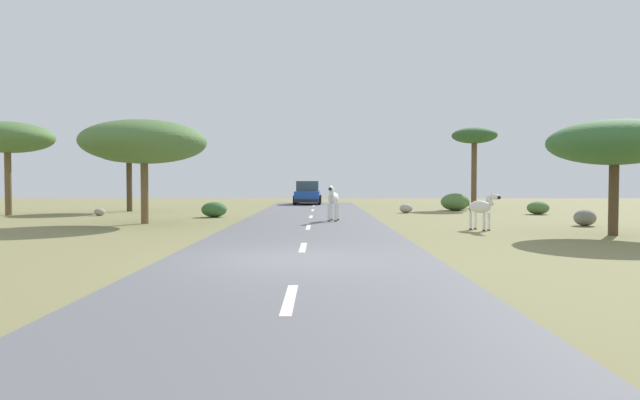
{
  "coord_description": "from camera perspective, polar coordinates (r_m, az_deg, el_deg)",
  "views": [
    {
      "loc": [
        0.71,
        -11.56,
        1.72
      ],
      "look_at": [
        0.63,
        7.89,
        1.06
      ],
      "focal_mm": 30.03,
      "sensor_mm": 36.0,
      "label": 1
    }
  ],
  "objects": [
    {
      "name": "ground_plane",
      "position": [
        11.71,
        -3.26,
        -6.51
      ],
      "size": [
        90.0,
        90.0,
        0.0
      ],
      "primitive_type": "plane",
      "color": "olive"
    },
    {
      "name": "bush_3",
      "position": [
        26.65,
        -10.99,
        -1.0
      ],
      "size": [
        1.24,
        1.12,
        0.75
      ],
      "primitive_type": "ellipsoid",
      "color": "#386633",
      "rests_on": "ground_plane"
    },
    {
      "name": "car_0",
      "position": [
        40.43,
        -1.09,
        0.7
      ],
      "size": [
        2.09,
        4.38,
        1.74
      ],
      "rotation": [
        0.0,
        0.0,
        3.12
      ],
      "color": "#1E479E",
      "rests_on": "road"
    },
    {
      "name": "tree_1",
      "position": [
        33.22,
        -19.46,
        4.86
      ],
      "size": [
        3.81,
        3.81,
        4.18
      ],
      "color": "#4C3823",
      "rests_on": "ground_plane"
    },
    {
      "name": "zebra_2",
      "position": [
        19.83,
        17.07,
        -0.77
      ],
      "size": [
        0.94,
        1.31,
        1.37
      ],
      "rotation": [
        0.0,
        0.0,
        3.69
      ],
      "color": "silver",
      "rests_on": "ground_plane"
    },
    {
      "name": "tree_4",
      "position": [
        36.71,
        16.36,
        6.38
      ],
      "size": [
        2.92,
        2.92,
        5.28
      ],
      "color": "brown",
      "rests_on": "ground_plane"
    },
    {
      "name": "tree_0",
      "position": [
        19.66,
        29.12,
        5.35
      ],
      "size": [
        4.13,
        4.13,
        3.71
      ],
      "color": "#4C3823",
      "rests_on": "ground_plane"
    },
    {
      "name": "rock_3",
      "position": [
        23.38,
        26.62,
        -1.71
      ],
      "size": [
        0.81,
        0.87,
        0.63
      ],
      "primitive_type": "ellipsoid",
      "color": "gray",
      "rests_on": "ground_plane"
    },
    {
      "name": "bush_0",
      "position": [
        30.67,
        22.44,
        -0.79
      ],
      "size": [
        1.15,
        1.03,
        0.69
      ],
      "primitive_type": "ellipsoid",
      "color": "#4C7038",
      "rests_on": "ground_plane"
    },
    {
      "name": "lane_markings",
      "position": [
        10.7,
        -2.11,
        -7.03
      ],
      "size": [
        0.16,
        56.0,
        0.01
      ],
      "color": "silver",
      "rests_on": "road"
    },
    {
      "name": "tree_3",
      "position": [
        31.9,
        -30.13,
        5.74
      ],
      "size": [
        4.53,
        4.53,
        4.8
      ],
      "color": "brown",
      "rests_on": "ground_plane"
    },
    {
      "name": "road",
      "position": [
        11.69,
        -1.9,
        -6.4
      ],
      "size": [
        6.0,
        64.0,
        0.05
      ],
      "primitive_type": "cube",
      "color": "slate",
      "rests_on": "ground_plane"
    },
    {
      "name": "rock_1",
      "position": [
        29.56,
        -22.2,
        -1.18
      ],
      "size": [
        0.53,
        0.56,
        0.38
      ],
      "primitive_type": "ellipsoid",
      "color": "gray",
      "rests_on": "ground_plane"
    },
    {
      "name": "bush_1",
      "position": [
        33.27,
        14.43,
        -0.2
      ],
      "size": [
        1.72,
        1.55,
        1.03
      ],
      "primitive_type": "ellipsoid",
      "color": "#4C7038",
      "rests_on": "ground_plane"
    },
    {
      "name": "rock_2",
      "position": [
        32.85,
        -10.9,
        -0.84
      ],
      "size": [
        0.55,
        0.49,
        0.3
      ],
      "primitive_type": "ellipsoid",
      "color": "#A89E8C",
      "rests_on": "ground_plane"
    },
    {
      "name": "zebra_0",
      "position": [
        22.84,
        1.64,
        0.12
      ],
      "size": [
        0.61,
        1.68,
        1.59
      ],
      "rotation": [
        0.0,
        0.0,
        2.98
      ],
      "color": "silver",
      "rests_on": "road"
    },
    {
      "name": "tree_5",
      "position": [
        23.24,
        -18.01,
        5.87
      ],
      "size": [
        5.08,
        5.08,
        4.25
      ],
      "color": "brown",
      "rests_on": "ground_plane"
    },
    {
      "name": "rock_0",
      "position": [
        30.13,
        9.38,
        -0.89
      ],
      "size": [
        0.72,
        0.69,
        0.5
      ],
      "primitive_type": "ellipsoid",
      "color": "#A89E8C",
      "rests_on": "ground_plane"
    }
  ]
}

